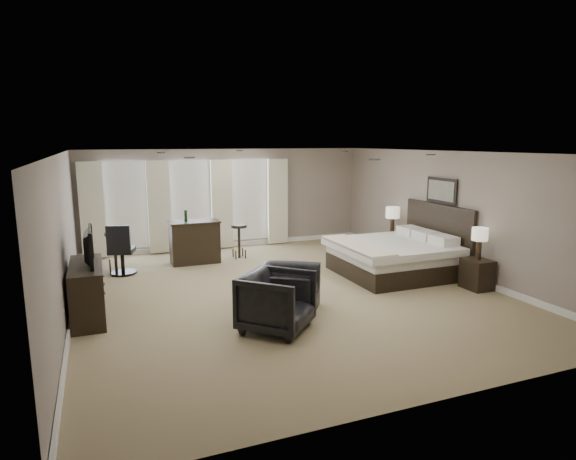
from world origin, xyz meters
name	(u,v)px	position (x,y,z in m)	size (l,w,h in m)	color
room	(286,224)	(0.00, 0.00, 1.30)	(7.60, 8.60, 2.64)	#877756
window_bay	(191,205)	(-1.00, 4.11, 1.20)	(5.25, 0.20, 2.30)	silver
bed	(395,241)	(2.58, 0.25, 0.73)	(2.29, 2.19, 1.46)	silver
nightstand_near	(477,274)	(3.47, -1.20, 0.29)	(0.43, 0.53, 0.58)	black
nightstand_far	(391,245)	(3.47, 1.70, 0.27)	(0.40, 0.49, 0.53)	black
lamp_near	(479,244)	(3.47, -1.20, 0.89)	(0.30, 0.30, 0.62)	beige
lamp_far	(392,221)	(3.47, 1.70, 0.88)	(0.34, 0.34, 0.69)	beige
wall_art	(441,191)	(3.70, 0.25, 1.75)	(0.04, 0.96, 0.56)	slate
dresser	(88,291)	(-3.45, -0.12, 0.44)	(0.49, 1.52, 0.89)	black
tv	(85,260)	(-3.45, -0.12, 0.95)	(1.00, 0.58, 0.13)	black
armchair_near	(286,283)	(-0.39, -1.01, 0.49)	(1.13, 0.74, 0.99)	black
armchair_far	(277,299)	(-0.82, -1.71, 0.49)	(0.95, 0.89, 0.98)	black
bar_counter	(195,242)	(-1.17, 2.81, 0.50)	(1.14, 0.59, 1.00)	black
bar_stool_left	(115,251)	(-2.92, 2.81, 0.42)	(0.40, 0.40, 0.85)	black
bar_stool_right	(239,241)	(-0.08, 2.89, 0.41)	(0.39, 0.39, 0.82)	black
desk_chair	(122,249)	(-2.80, 2.42, 0.55)	(0.56, 0.56, 1.10)	black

